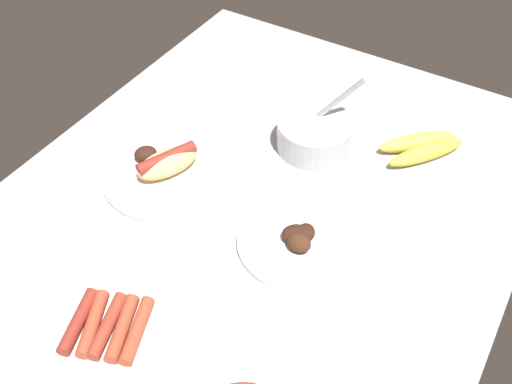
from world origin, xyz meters
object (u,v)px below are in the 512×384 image
at_px(bowl_coleslaw, 315,133).
at_px(plate_hotdog_assembled, 167,168).
at_px(plate_grilled_meat, 297,241).
at_px(plate_sausages, 109,329).
at_px(banana_bunch, 422,147).

height_order(bowl_coleslaw, plate_hotdog_assembled, bowl_coleslaw).
bearing_deg(plate_hotdog_assembled, plate_grilled_meat, -95.01).
distance_m(plate_sausages, plate_hotdog_assembled, 0.35).
height_order(plate_sausages, plate_grilled_meat, plate_grilled_meat).
bearing_deg(plate_grilled_meat, banana_bunch, -16.72).
distance_m(plate_sausages, bowl_coleslaw, 0.55).
bearing_deg(bowl_coleslaw, plate_grilled_meat, -159.14).
bearing_deg(bowl_coleslaw, banana_bunch, -64.68).
xyz_separation_m(plate_grilled_meat, plate_hotdog_assembled, (0.03, 0.30, 0.01)).
bearing_deg(plate_sausages, banana_bunch, -22.48).
distance_m(banana_bunch, plate_hotdog_assembled, 0.50).
relative_size(bowl_coleslaw, plate_hotdog_assembled, 0.60).
bearing_deg(plate_hotdog_assembled, banana_bunch, -52.03).
bearing_deg(bowl_coleslaw, plate_sausages, 172.78).
xyz_separation_m(plate_sausages, banana_bunch, (0.63, -0.26, 0.01)).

